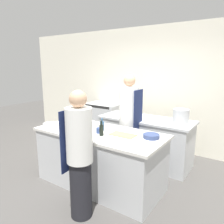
{
  "coord_description": "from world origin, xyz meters",
  "views": [
    {
      "loc": [
        2.02,
        -2.62,
        1.94
      ],
      "look_at": [
        0.0,
        0.35,
        1.16
      ],
      "focal_mm": 35.0,
      "sensor_mm": 36.0,
      "label": 1
    }
  ],
  "objects_px": {
    "bowl_ceramic_blue": "(151,136)",
    "cup": "(99,130)",
    "bottle_vinegar": "(69,119)",
    "bowl_wooden_salad": "(87,124)",
    "bottle_olive_oil": "(101,130)",
    "bottle_wine": "(70,123)",
    "bowl_prep_small": "(82,130)",
    "stockpot": "(181,116)",
    "bowl_mixing_large": "(51,125)",
    "oven_range": "(104,122)",
    "bottle_water": "(102,126)",
    "bottle_sauce": "(88,130)",
    "chef_at_prep_near": "(80,156)",
    "chef_at_stove": "(129,123)",
    "bottle_cooking_oil": "(75,122)"
  },
  "relations": [
    {
      "from": "bowl_ceramic_blue",
      "to": "cup",
      "type": "distance_m",
      "value": 0.8
    },
    {
      "from": "bottle_vinegar",
      "to": "bowl_wooden_salad",
      "type": "relative_size",
      "value": 0.89
    },
    {
      "from": "bottle_olive_oil",
      "to": "cup",
      "type": "height_order",
      "value": "bottle_olive_oil"
    },
    {
      "from": "bottle_wine",
      "to": "bowl_prep_small",
      "type": "xyz_separation_m",
      "value": [
        0.3,
        -0.06,
        -0.06
      ]
    },
    {
      "from": "cup",
      "to": "bowl_wooden_salad",
      "type": "bearing_deg",
      "value": 155.53
    },
    {
      "from": "bowl_ceramic_blue",
      "to": "stockpot",
      "type": "bearing_deg",
      "value": 86.56
    },
    {
      "from": "bowl_mixing_large",
      "to": "bowl_prep_small",
      "type": "height_order",
      "value": "bowl_mixing_large"
    },
    {
      "from": "stockpot",
      "to": "oven_range",
      "type": "bearing_deg",
      "value": 167.43
    },
    {
      "from": "bottle_water",
      "to": "bowl_ceramic_blue",
      "type": "relative_size",
      "value": 0.86
    },
    {
      "from": "bottle_vinegar",
      "to": "cup",
      "type": "distance_m",
      "value": 0.78
    },
    {
      "from": "bottle_sauce",
      "to": "stockpot",
      "type": "xyz_separation_m",
      "value": [
        0.91,
        1.55,
        0.03
      ]
    },
    {
      "from": "chef_at_prep_near",
      "to": "bowl_prep_small",
      "type": "xyz_separation_m",
      "value": [
        -0.5,
        0.6,
        0.1
      ]
    },
    {
      "from": "bowl_prep_small",
      "to": "oven_range",
      "type": "bearing_deg",
      "value": 116.59
    },
    {
      "from": "bottle_vinegar",
      "to": "bowl_wooden_salad",
      "type": "height_order",
      "value": "bottle_vinegar"
    },
    {
      "from": "chef_at_prep_near",
      "to": "chef_at_stove",
      "type": "bearing_deg",
      "value": 2.77
    },
    {
      "from": "oven_range",
      "to": "bowl_ceramic_blue",
      "type": "distance_m",
      "value": 2.61
    },
    {
      "from": "bowl_wooden_salad",
      "to": "bottle_sauce",
      "type": "bearing_deg",
      "value": -46.87
    },
    {
      "from": "bowl_ceramic_blue",
      "to": "stockpot",
      "type": "height_order",
      "value": "stockpot"
    },
    {
      "from": "oven_range",
      "to": "bowl_prep_small",
      "type": "height_order",
      "value": "oven_range"
    },
    {
      "from": "bottle_water",
      "to": "bowl_prep_small",
      "type": "height_order",
      "value": "bottle_water"
    },
    {
      "from": "bottle_olive_oil",
      "to": "bowl_prep_small",
      "type": "height_order",
      "value": "bottle_olive_oil"
    },
    {
      "from": "bottle_wine",
      "to": "bottle_water",
      "type": "height_order",
      "value": "bottle_wine"
    },
    {
      "from": "chef_at_prep_near",
      "to": "stockpot",
      "type": "xyz_separation_m",
      "value": [
        0.61,
        2.06,
        0.19
      ]
    },
    {
      "from": "bottle_vinegar",
      "to": "bowl_ceramic_blue",
      "type": "relative_size",
      "value": 0.97
    },
    {
      "from": "oven_range",
      "to": "stockpot",
      "type": "height_order",
      "value": "stockpot"
    },
    {
      "from": "bottle_vinegar",
      "to": "bottle_cooking_oil",
      "type": "xyz_separation_m",
      "value": [
        0.28,
        -0.16,
        0.02
      ]
    },
    {
      "from": "oven_range",
      "to": "bottle_wine",
      "type": "xyz_separation_m",
      "value": [
        0.66,
        -1.87,
        0.5
      ]
    },
    {
      "from": "bottle_wine",
      "to": "bottle_cooking_oil",
      "type": "distance_m",
      "value": 0.1
    },
    {
      "from": "bottle_cooking_oil",
      "to": "bowl_prep_small",
      "type": "distance_m",
      "value": 0.24
    },
    {
      "from": "chef_at_stove",
      "to": "bowl_wooden_salad",
      "type": "distance_m",
      "value": 0.81
    },
    {
      "from": "chef_at_stove",
      "to": "bottle_vinegar",
      "type": "height_order",
      "value": "chef_at_stove"
    },
    {
      "from": "chef_at_prep_near",
      "to": "bowl_prep_small",
      "type": "height_order",
      "value": "chef_at_prep_near"
    },
    {
      "from": "bowl_mixing_large",
      "to": "bowl_prep_small",
      "type": "distance_m",
      "value": 0.62
    },
    {
      "from": "bowl_mixing_large",
      "to": "cup",
      "type": "height_order",
      "value": "cup"
    },
    {
      "from": "bowl_ceramic_blue",
      "to": "bottle_wine",
      "type": "bearing_deg",
      "value": -169.01
    },
    {
      "from": "chef_at_stove",
      "to": "bottle_cooking_oil",
      "type": "bearing_deg",
      "value": -33.04
    },
    {
      "from": "bottle_cooking_oil",
      "to": "cup",
      "type": "distance_m",
      "value": 0.5
    },
    {
      "from": "bowl_mixing_large",
      "to": "bowl_wooden_salad",
      "type": "relative_size",
      "value": 0.96
    },
    {
      "from": "chef_at_prep_near",
      "to": "bowl_wooden_salad",
      "type": "bearing_deg",
      "value": 32.03
    },
    {
      "from": "bottle_sauce",
      "to": "bowl_ceramic_blue",
      "type": "bearing_deg",
      "value": 25.65
    },
    {
      "from": "chef_at_stove",
      "to": "bowl_mixing_large",
      "type": "bearing_deg",
      "value": -43.27
    },
    {
      "from": "chef_at_prep_near",
      "to": "cup",
      "type": "xyz_separation_m",
      "value": [
        -0.22,
        0.69,
        0.12
      ]
    },
    {
      "from": "bowl_ceramic_blue",
      "to": "bottle_water",
      "type": "bearing_deg",
      "value": -173.49
    },
    {
      "from": "bottle_olive_oil",
      "to": "bottle_vinegar",
      "type": "bearing_deg",
      "value": 166.07
    },
    {
      "from": "bottle_vinegar",
      "to": "bowl_mixing_large",
      "type": "bearing_deg",
      "value": -109.81
    },
    {
      "from": "bottle_olive_oil",
      "to": "bottle_sauce",
      "type": "height_order",
      "value": "bottle_olive_oil"
    },
    {
      "from": "bowl_mixing_large",
      "to": "cup",
      "type": "bearing_deg",
      "value": 12.31
    },
    {
      "from": "chef_at_prep_near",
      "to": "bottle_sauce",
      "type": "bearing_deg",
      "value": 26.0
    },
    {
      "from": "bottle_water",
      "to": "stockpot",
      "type": "relative_size",
      "value": 0.7
    },
    {
      "from": "bottle_cooking_oil",
      "to": "bowl_wooden_salad",
      "type": "height_order",
      "value": "bottle_cooking_oil"
    }
  ]
}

